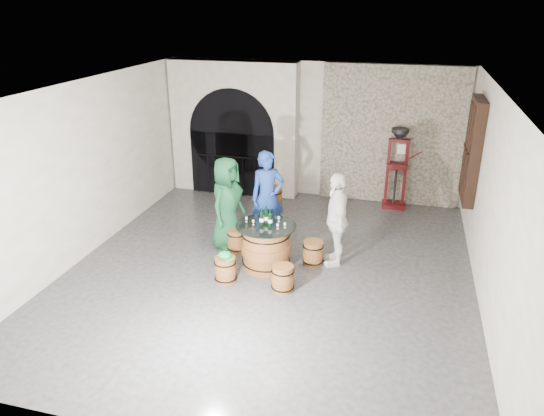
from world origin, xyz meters
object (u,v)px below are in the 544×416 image
(person_blue, at_px, (268,197))
(barrel_stool_near_right, at_px, (283,278))
(barrel_stool_near_left, at_px, (225,269))
(wine_bottle_right, at_px, (266,217))
(barrel_stool_far, at_px, (267,235))
(wine_bottle_center, at_px, (270,219))
(person_white, at_px, (336,219))
(corking_press, at_px, (397,162))
(wine_bottle_left, at_px, (262,218))
(person_green, at_px, (227,203))
(barrel_stool_right, at_px, (313,253))
(barrel_table, at_px, (266,246))
(side_barrel, at_px, (273,199))
(barrel_stool_left, at_px, (237,240))

(person_blue, bearing_deg, barrel_stool_near_right, -97.91)
(barrel_stool_near_left, distance_m, wine_bottle_right, 1.17)
(barrel_stool_far, relative_size, wine_bottle_center, 1.40)
(person_white, distance_m, corking_press, 3.22)
(barrel_stool_near_left, distance_m, wine_bottle_left, 1.09)
(wine_bottle_center, distance_m, wine_bottle_right, 0.14)
(barrel_stool_far, distance_m, person_green, 1.02)
(barrel_stool_right, relative_size, wine_bottle_center, 1.40)
(person_blue, bearing_deg, barrel_table, -106.62)
(barrel_stool_near_right, relative_size, corking_press, 0.24)
(person_blue, distance_m, wine_bottle_right, 1.07)
(wine_bottle_center, xyz_separation_m, side_barrel, (-0.64, 2.58, -0.66))
(wine_bottle_right, bearing_deg, person_blue, 103.97)
(wine_bottle_right, bearing_deg, wine_bottle_left, -121.97)
(barrel_stool_right, relative_size, side_barrel, 0.77)
(barrel_table, bearing_deg, person_green, 146.20)
(person_blue, bearing_deg, side_barrel, 70.40)
(barrel_stool_left, xyz_separation_m, wine_bottle_left, (0.64, -0.49, 0.73))
(person_white, bearing_deg, barrel_stool_left, -104.23)
(barrel_table, distance_m, barrel_stool_left, 0.88)
(side_barrel, xyz_separation_m, corking_press, (2.65, 0.99, 0.79))
(wine_bottle_right, height_order, side_barrel, wine_bottle_right)
(person_blue, bearing_deg, barrel_stool_left, -155.09)
(barrel_stool_right, bearing_deg, person_blue, 143.57)
(barrel_stool_left, xyz_separation_m, corking_press, (2.81, 3.08, 0.86))
(barrel_stool_left, relative_size, wine_bottle_center, 1.40)
(barrel_stool_right, relative_size, person_blue, 0.25)
(barrel_stool_near_right, bearing_deg, barrel_stool_right, 73.18)
(barrel_stool_left, height_order, barrel_stool_far, same)
(barrel_table, bearing_deg, wine_bottle_center, -10.82)
(barrel_stool_near_right, bearing_deg, wine_bottle_right, 122.49)
(barrel_stool_near_right, distance_m, corking_press, 4.64)
(barrel_stool_far, xyz_separation_m, barrel_stool_near_left, (-0.33, -1.51, 0.00))
(barrel_stool_far, relative_size, corking_press, 0.24)
(barrel_table, bearing_deg, barrel_stool_near_right, -55.72)
(person_blue, xyz_separation_m, wine_bottle_left, (0.20, -1.13, 0.04))
(barrel_stool_far, height_order, barrel_stool_near_left, same)
(barrel_table, height_order, side_barrel, barrel_table)
(barrel_stool_right, bearing_deg, barrel_table, -157.93)
(barrel_table, xyz_separation_m, barrel_stool_far, (-0.21, 0.83, -0.18))
(barrel_table, height_order, barrel_stool_near_left, barrel_table)
(person_blue, bearing_deg, person_green, -174.76)
(barrel_stool_near_left, relative_size, wine_bottle_left, 1.40)
(wine_bottle_left, bearing_deg, barrel_stool_near_left, -124.81)
(barrel_table, distance_m, person_green, 1.24)
(barrel_stool_far, bearing_deg, barrel_stool_near_right, -65.91)
(barrel_stool_far, bearing_deg, wine_bottle_left, -81.05)
(barrel_stool_left, bearing_deg, barrel_table, -33.80)
(barrel_table, height_order, person_green, person_green)
(barrel_stool_left, height_order, wine_bottle_right, wine_bottle_right)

